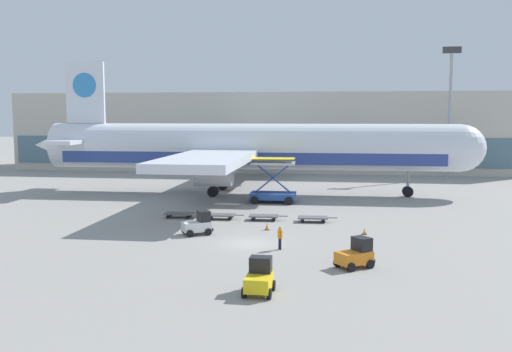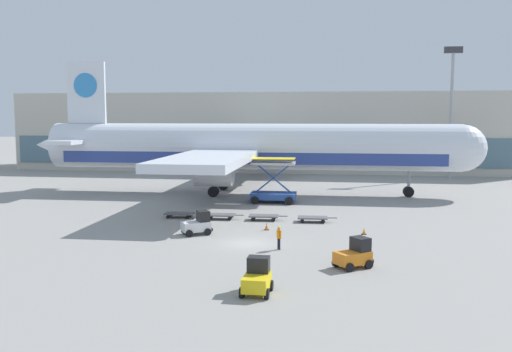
# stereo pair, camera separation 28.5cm
# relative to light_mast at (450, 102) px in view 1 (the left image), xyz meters

# --- Properties ---
(ground_plane) EXTENTS (400.00, 400.00, 0.00)m
(ground_plane) POSITION_rel_light_mast_xyz_m (-24.09, -50.58, -12.15)
(ground_plane) COLOR gray
(terminal_building) EXTENTS (90.00, 18.20, 14.00)m
(terminal_building) POSITION_rel_light_mast_xyz_m (-31.61, 12.05, -5.16)
(terminal_building) COLOR #BCB7A8
(terminal_building) RESTS_ON ground_plane
(light_mast) EXTENTS (2.80, 0.50, 20.71)m
(light_mast) POSITION_rel_light_mast_xyz_m (0.00, 0.00, 0.00)
(light_mast) COLOR #9EA0A5
(light_mast) RESTS_ON ground_plane
(airplane_main) EXTENTS (58.06, 48.10, 17.00)m
(airplane_main) POSITION_rel_light_mast_xyz_m (-29.27, -22.51, -6.31)
(airplane_main) COLOR silver
(airplane_main) RESTS_ON ground_plane
(scissor_lift_loader) EXTENTS (5.24, 3.42, 5.16)m
(scissor_lift_loader) POSITION_rel_light_mast_xyz_m (-24.71, -29.26, -10.16)
(scissor_lift_loader) COLOR #284C99
(scissor_lift_loader) RESTS_ON ground_plane
(baggage_tug_foreground) EXTENTS (2.80, 2.65, 2.00)m
(baggage_tug_foreground) POSITION_rel_light_mast_xyz_m (-15.92, -56.51, -11.27)
(baggage_tug_foreground) COLOR orange
(baggage_tug_foreground) RESTS_ON ground_plane
(baggage_tug_mid) EXTENTS (1.68, 2.48, 2.00)m
(baggage_tug_mid) POSITION_rel_light_mast_xyz_m (-21.51, -62.89, -11.27)
(baggage_tug_mid) COLOR yellow
(baggage_tug_mid) RESTS_ON ground_plane
(baggage_tug_far) EXTENTS (2.82, 2.56, 2.00)m
(baggage_tug_far) POSITION_rel_light_mast_xyz_m (-28.88, -47.81, -11.27)
(baggage_tug_far) COLOR silver
(baggage_tug_far) RESTS_ON ground_plane
(baggage_dolly_lead) EXTENTS (3.74, 1.66, 0.48)m
(baggage_dolly_lead) POSITION_rel_light_mast_xyz_m (-32.69, -40.40, -11.76)
(baggage_dolly_lead) COLOR #56565B
(baggage_dolly_lead) RESTS_ON ground_plane
(baggage_dolly_second) EXTENTS (3.74, 1.66, 0.48)m
(baggage_dolly_second) POSITION_rel_light_mast_xyz_m (-28.49, -40.56, -11.76)
(baggage_dolly_second) COLOR #56565B
(baggage_dolly_second) RESTS_ON ground_plane
(baggage_dolly_third) EXTENTS (3.74, 1.66, 0.48)m
(baggage_dolly_third) POSITION_rel_light_mast_xyz_m (-24.26, -40.46, -11.76)
(baggage_dolly_third) COLOR #56565B
(baggage_dolly_third) RESTS_ON ground_plane
(baggage_dolly_trail) EXTENTS (3.74, 1.66, 0.48)m
(baggage_dolly_trail) POSITION_rel_light_mast_xyz_m (-19.53, -40.70, -11.76)
(baggage_dolly_trail) COLOR #56565B
(baggage_dolly_trail) RESTS_ON ground_plane
(ground_crew_far) EXTENTS (0.38, 0.50, 1.80)m
(ground_crew_far) POSITION_rel_light_mast_xyz_m (-21.46, -52.25, -11.08)
(ground_crew_far) COLOR black
(ground_crew_far) RESTS_ON ground_plane
(traffic_cone_near) EXTENTS (0.40, 0.40, 0.71)m
(traffic_cone_near) POSITION_rel_light_mast_xyz_m (-23.36, -45.08, -11.80)
(traffic_cone_near) COLOR black
(traffic_cone_near) RESTS_ON ground_plane
(traffic_cone_far) EXTENTS (0.40, 0.40, 0.54)m
(traffic_cone_far) POSITION_rel_light_mast_xyz_m (-14.92, -45.71, -11.88)
(traffic_cone_far) COLOR black
(traffic_cone_far) RESTS_ON ground_plane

